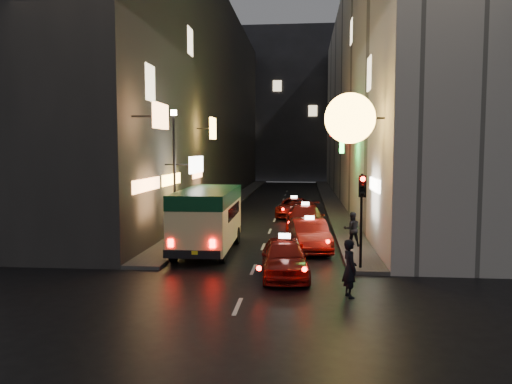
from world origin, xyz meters
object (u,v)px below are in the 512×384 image
(minibus, at_px, (208,213))
(lamp_post, at_px, (174,167))
(pedestrian_crossing, at_px, (350,265))
(traffic_light, at_px, (362,200))
(taxi_near, at_px, (285,254))

(minibus, height_order, lamp_post, lamp_post)
(minibus, bearing_deg, lamp_post, 142.39)
(pedestrian_crossing, bearing_deg, traffic_light, -28.90)
(minibus, relative_size, pedestrian_crossing, 3.19)
(minibus, xyz_separation_m, lamp_post, (-1.86, 1.43, 1.97))
(minibus, relative_size, taxi_near, 1.25)
(taxi_near, xyz_separation_m, traffic_light, (2.79, 0.87, 1.88))
(minibus, height_order, taxi_near, minibus)
(pedestrian_crossing, distance_m, traffic_light, 3.69)
(traffic_light, bearing_deg, taxi_near, -162.60)
(traffic_light, xyz_separation_m, lamp_post, (-8.20, 4.53, 1.04))
(pedestrian_crossing, distance_m, lamp_post, 11.12)
(minibus, bearing_deg, traffic_light, -26.02)
(minibus, relative_size, traffic_light, 1.86)
(minibus, distance_m, traffic_light, 7.11)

